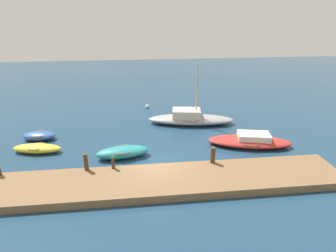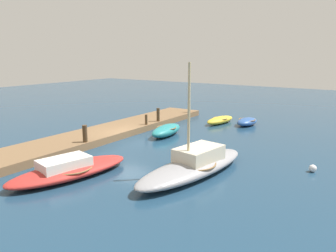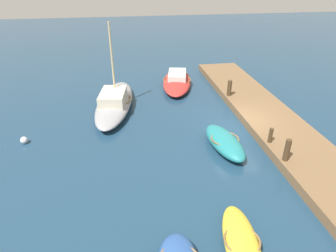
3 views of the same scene
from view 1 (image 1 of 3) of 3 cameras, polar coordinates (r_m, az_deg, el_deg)
name	(u,v)px [view 1 (image 1 of 3)]	position (r m, az deg, el deg)	size (l,w,h in m)	color
ground_plane	(157,167)	(17.45, -2.20, -8.53)	(84.00, 84.00, 0.00)	navy
dock_platform	(160,182)	(15.73, -1.66, -11.38)	(20.80, 3.21, 0.45)	brown
dinghy_blue	(39,136)	(23.07, -25.01, -1.81)	(2.53, 1.49, 0.62)	#2D569E
motorboat_red	(250,141)	(20.83, 16.54, -2.93)	(6.20, 3.26, 0.96)	#B72D28
rowboat_yellow	(37,148)	(21.09, -25.36, -4.18)	(3.46, 1.58, 0.58)	gold
sailboat_grey	(190,118)	(23.89, 4.60, 1.59)	(7.52, 3.14, 5.25)	#939399
rowboat_teal	(123,152)	(18.65, -9.35, -5.32)	(3.62, 1.75, 0.75)	teal
mooring_post_mid_west	(86,162)	(16.76, -16.57, -7.13)	(0.25, 0.25, 1.04)	#47331E
mooring_post_mid_east	(113,163)	(16.61, -11.26, -7.42)	(0.19, 0.19, 0.75)	#47331E
mooring_post_east	(213,155)	(17.04, 9.23, -5.92)	(0.28, 0.28, 1.02)	#47331E
marker_buoy	(147,106)	(27.92, -4.30, 4.07)	(0.37, 0.37, 0.37)	silver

